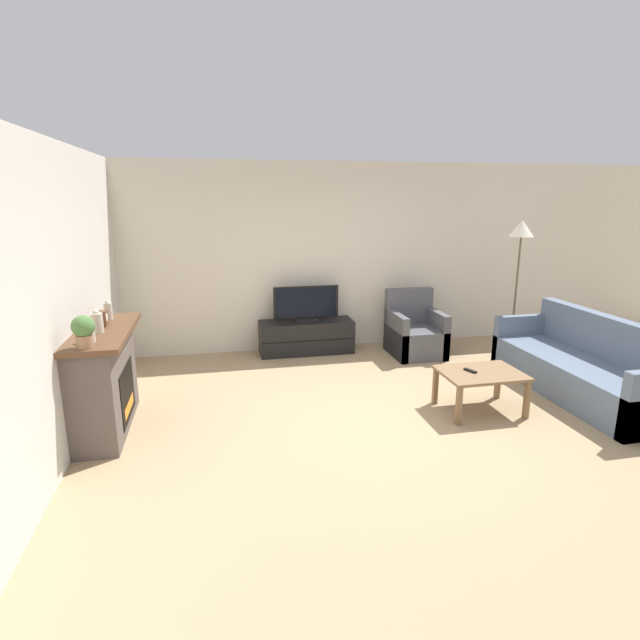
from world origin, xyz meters
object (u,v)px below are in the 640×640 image
Objects in this scene: tv at (306,305)px; remote at (470,371)px; mantel_vase_left at (89,332)px; coffee_table at (481,377)px; mantel_vase_right at (108,311)px; tv_stand at (306,337)px; mantel_vase_centre_left at (97,322)px; potted_plant at (83,330)px; armchair at (415,334)px; mantel_clock at (103,319)px; couch at (584,370)px; floor_lamp at (521,239)px; fireplace at (104,379)px.

remote is at bearing -60.63° from tv.
coffee_table is at bearing 0.68° from mantel_vase_left.
mantel_vase_right is 0.15× the size of tv_stand.
mantel_vase_right reaches higher than mantel_vase_left.
mantel_vase_right is (-0.00, 0.52, -0.01)m from mantel_vase_centre_left.
potted_plant is 4.51m from armchair.
mantel_vase_centre_left is at bearing 90.00° from potted_plant.
mantel_vase_centre_left is 3.83m from coffee_table.
mantel_vase_left is at bearing -90.08° from mantel_clock.
mantel_vase_centre_left is 0.10× the size of couch.
armchair is at bearing -14.26° from tv_stand.
couch is at bearing -1.11° from mantel_vase_centre_left.
armchair reaches higher than tv_stand.
remote is at bearing -133.47° from floor_lamp.
tv_stand is at bearing 120.98° from coffee_table.
mantel_clock is (0.00, 0.55, -0.01)m from mantel_vase_left.
potted_plant is 3.84m from coffee_table.
mantel_vase_centre_left is at bearing 90.00° from mantel_vase_left.
couch is at bearing -38.08° from tv.
mantel_vase_left is 0.14× the size of tv_stand.
mantel_clock is 4.19m from armchair.
mantel_vase_left is 0.20× the size of tv.
tv_stand is 0.71× the size of floor_lamp.
floor_lamp reaches higher than couch.
mantel_clock is 0.07× the size of couch.
tv is at bearing 38.66° from mantel_clock.
potted_plant is 1.80× the size of remote.
armchair is (3.84, 2.03, -0.80)m from mantel_vase_left.
mantel_vase_right is 3.90m from coffee_table.
coffee_table is at bearing -11.81° from mantel_vase_right.
potted_plant is at bearing -131.99° from tv.
mantel_vase_right is at bearing -162.59° from armchair.
armchair is at bearing -14.19° from tv.
coffee_table is (3.75, -0.51, -0.70)m from mantel_clock.
mantel_vase_right is 5.24m from couch.
mantel_vase_centre_left is 0.24× the size of armchair.
coffee_table is 0.13m from remote.
fireplace is 5.16m from couch.
fireplace is at bearing -97.19° from mantel_clock.
potted_plant reaches higher than armchair.
tv_stand is 1.61× the size of coffee_table.
mantel_clock is at bearing 89.82° from mantel_vase_centre_left.
potted_plant is (0.02, -0.59, 0.65)m from fireplace.
fireplace is at bearing -92.30° from mantel_vase_right.
mantel_clock is 3.10m from tv_stand.
armchair reaches higher than coffee_table.
tv reaches higher than tv_stand.
mantel_vase_right reaches higher than couch.
potted_plant is at bearing -90.00° from mantel_vase_right.
floor_lamp is at bearing 12.23° from mantel_clock.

